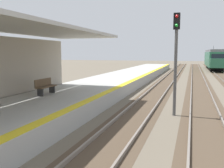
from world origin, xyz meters
name	(u,v)px	position (x,y,z in m)	size (l,w,h in m)	color
station_platform	(76,96)	(-2.50, 16.00, 0.45)	(5.00, 80.00, 0.91)	#A8A8A3
track_pair_nearest_platform	(153,96)	(1.90, 20.00, 0.05)	(2.34, 120.00, 0.16)	#4C3D2D
track_pair_middle	(202,99)	(5.30, 20.00, 0.05)	(2.34, 120.00, 0.16)	#4C3D2D
approaching_train	(214,58)	(8.70, 55.12, 2.18)	(2.93, 19.60, 4.76)	#286647
rail_signal_post	(176,54)	(3.78, 14.62, 3.19)	(0.32, 0.34, 5.20)	#4C4C4C
platform_bench	(45,86)	(-3.31, 13.76, 1.37)	(0.45, 1.60, 0.88)	brown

